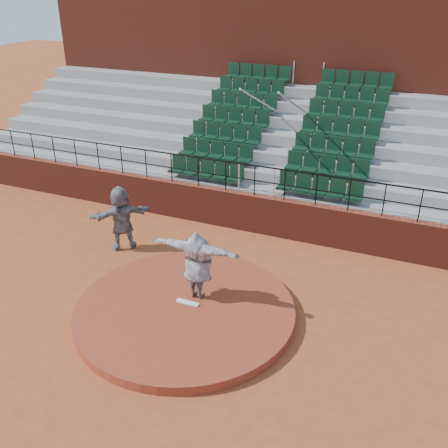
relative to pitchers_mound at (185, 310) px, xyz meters
The scene contains 9 objects.
ground 0.12m from the pitchers_mound, ahead, with size 90.00×90.00×0.00m, color #A04A24.
pitchers_mound is the anchor object (origin of this frame).
pitching_rubber 0.21m from the pitchers_mound, 90.00° to the left, with size 0.60×0.15×0.03m, color white.
boundary_wall 5.03m from the pitchers_mound, 90.00° to the left, with size 24.00×0.30×1.30m, color maroon.
wall_railing 5.35m from the pitchers_mound, 90.00° to the left, with size 24.04×0.05×1.03m.
seating_deck 8.75m from the pitchers_mound, 90.00° to the left, with size 24.00×5.97×4.63m.
press_box_facade 13.06m from the pitchers_mound, 90.00° to the left, with size 24.00×3.00×7.10m, color maroon.
pitcher 1.20m from the pitchers_mound, 79.14° to the left, with size 2.31×0.63×1.88m, color black.
fielder 4.18m from the pitchers_mound, 144.87° to the left, with size 1.90×0.60×2.05m, color black.
Camera 1 is at (4.89, -9.02, 7.69)m, focal length 40.00 mm.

